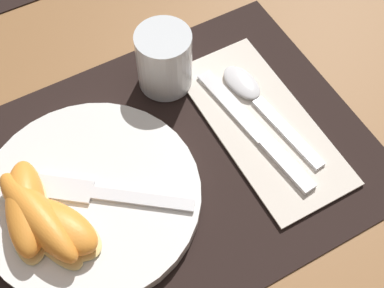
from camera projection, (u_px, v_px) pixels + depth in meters
ground_plane at (172, 163)px, 0.62m from camera, size 3.00×3.00×0.00m
placemat at (172, 162)px, 0.62m from camera, size 0.46×0.35×0.00m
plate at (92, 198)px, 0.58m from camera, size 0.24×0.24×0.02m
juice_glass at (164, 63)px, 0.65m from camera, size 0.07×0.07×0.08m
napkin at (262, 124)px, 0.64m from camera, size 0.11×0.25×0.00m
knife at (256, 131)px, 0.63m from camera, size 0.04×0.20×0.01m
spoon at (254, 95)px, 0.66m from camera, size 0.04×0.18×0.01m
fork at (99, 194)px, 0.57m from camera, size 0.16×0.12×0.00m
citrus_wedge_0 at (27, 209)px, 0.55m from camera, size 0.07×0.12×0.04m
citrus_wedge_1 at (38, 218)px, 0.54m from camera, size 0.07×0.14×0.04m
citrus_wedge_2 at (56, 227)px, 0.54m from camera, size 0.10×0.11×0.03m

